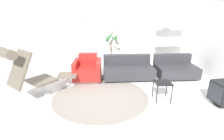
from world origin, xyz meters
TOP-DOWN VIEW (x-y plane):
  - ground_plane at (0.00, 0.00)m, footprint 12.00×12.00m
  - wall_back at (-0.00, 2.81)m, footprint 12.00×0.09m
  - round_rug at (0.02, -0.10)m, footprint 2.35×2.35m
  - lounge_chair at (-1.66, -0.24)m, footprint 1.13×1.18m
  - ottoman at (-0.90, 0.62)m, footprint 0.51×0.43m
  - armchair_red at (-0.39, 1.09)m, footprint 0.82×0.82m
  - couch_low at (0.87, 1.21)m, footprint 1.55×0.96m
  - couch_second at (2.40, 1.22)m, footprint 1.25×0.95m
  - side_table at (1.46, -0.36)m, footprint 0.38×0.38m
  - potted_plant at (0.42, 2.39)m, footprint 0.52×0.48m
  - shelf_unit at (2.60, 2.48)m, footprint 1.05×0.28m

SIDE VIEW (x-z plane):
  - ground_plane at x=0.00m, z-range 0.00..0.00m
  - round_rug at x=0.02m, z-range 0.00..0.01m
  - couch_second at x=2.40m, z-range -0.09..0.57m
  - couch_low at x=0.87m, z-range -0.09..0.57m
  - ottoman at x=-0.90m, z-range 0.09..0.43m
  - armchair_red at x=-0.39m, z-range -0.09..0.67m
  - side_table at x=1.46m, z-range 0.17..0.63m
  - potted_plant at x=0.42m, z-range -0.23..1.18m
  - lounge_chair at x=-1.66m, z-range 0.13..1.44m
  - shelf_unit at x=2.60m, z-range 0.22..2.01m
  - wall_back at x=0.00m, z-range 0.00..2.80m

